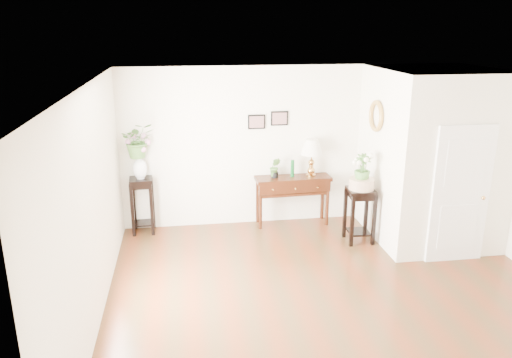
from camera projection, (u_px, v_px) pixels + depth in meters
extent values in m
cube|color=#5B2812|center=(335.00, 296.00, 6.63)|extent=(6.00, 5.50, 0.02)
cube|color=white|center=(347.00, 84.00, 5.80)|extent=(6.00, 5.50, 0.02)
cube|color=white|center=(293.00, 146.00, 8.81)|extent=(6.00, 0.02, 2.80)
cube|color=white|center=(457.00, 322.00, 3.62)|extent=(6.00, 0.02, 2.80)
cube|color=white|center=(92.00, 210.00, 5.79)|extent=(0.02, 5.50, 2.80)
cube|color=white|center=(431.00, 155.00, 8.19)|extent=(1.80, 1.95, 2.80)
cube|color=white|center=(461.00, 195.00, 7.35)|extent=(0.90, 0.05, 2.10)
cube|color=black|center=(257.00, 122.00, 8.56)|extent=(0.30, 0.02, 0.25)
cube|color=black|center=(279.00, 118.00, 8.61)|extent=(0.30, 0.02, 0.25)
torus|color=#AF8A3A|center=(376.00, 116.00, 7.98)|extent=(0.07, 0.51, 0.51)
cube|color=#41180C|center=(292.00, 200.00, 8.92)|extent=(1.34, 0.49, 0.88)
cube|color=#BB8943|center=(312.00, 157.00, 8.73)|extent=(0.47, 0.47, 0.67)
cylinder|color=#0B471A|center=(292.00, 167.00, 8.74)|extent=(0.07, 0.07, 0.30)
imported|color=#457831|center=(275.00, 168.00, 8.69)|extent=(0.22, 0.20, 0.34)
cube|color=black|center=(143.00, 205.00, 8.54)|extent=(0.40, 0.40, 0.97)
imported|color=#457831|center=(138.00, 138.00, 8.19)|extent=(0.61, 0.56, 0.59)
cube|color=black|center=(359.00, 215.00, 8.19)|extent=(0.46, 0.46, 0.91)
cylinder|color=tan|center=(361.00, 184.00, 8.03)|extent=(0.47, 0.47, 0.18)
imported|color=#457831|center=(362.00, 168.00, 7.95)|extent=(0.29, 0.29, 0.46)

